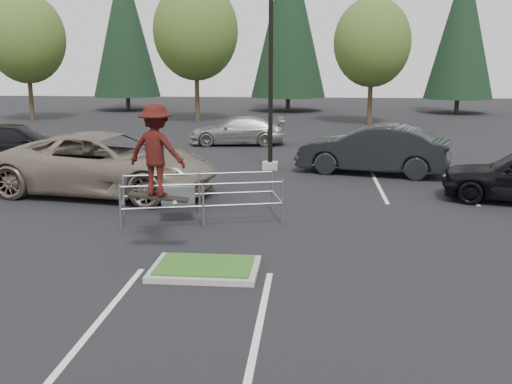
# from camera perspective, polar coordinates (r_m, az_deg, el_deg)

# --- Properties ---
(ground) EXTENTS (120.00, 120.00, 0.00)m
(ground) POSITION_cam_1_polar(r_m,az_deg,el_deg) (12.58, -4.87, -7.55)
(ground) COLOR black
(ground) RESTS_ON ground
(grass_median) EXTENTS (2.20, 1.60, 0.16)m
(grass_median) POSITION_cam_1_polar(r_m,az_deg,el_deg) (12.56, -4.87, -7.22)
(grass_median) COLOR #98978E
(grass_median) RESTS_ON ground
(stall_lines) EXTENTS (22.62, 17.60, 0.01)m
(stall_lines) POSITION_cam_1_polar(r_m,az_deg,el_deg) (18.50, -5.70, -1.02)
(stall_lines) COLOR silver
(stall_lines) RESTS_ON ground
(light_pole) EXTENTS (0.70, 0.60, 10.12)m
(light_pole) POSITION_cam_1_polar(r_m,az_deg,el_deg) (23.69, 1.42, 13.09)
(light_pole) COLOR #98978E
(light_pole) RESTS_ON ground
(decid_a) EXTENTS (5.44, 5.44, 8.91)m
(decid_a) POSITION_cam_1_polar(r_m,az_deg,el_deg) (46.30, -21.01, 13.25)
(decid_a) COLOR #38281C
(decid_a) RESTS_ON ground
(decid_b) EXTENTS (5.89, 5.89, 9.64)m
(decid_b) POSITION_cam_1_polar(r_m,az_deg,el_deg) (42.98, -5.75, 14.72)
(decid_b) COLOR #38281C
(decid_b) RESTS_ON ground
(decid_c) EXTENTS (5.12, 5.12, 8.38)m
(decid_c) POSITION_cam_1_polar(r_m,az_deg,el_deg) (41.65, 10.99, 13.55)
(decid_c) COLOR #38281C
(decid_c) RESTS_ON ground
(conif_a) EXTENTS (5.72, 5.72, 13.00)m
(conif_a) POSITION_cam_1_polar(r_m,az_deg,el_deg) (54.17, -12.40, 15.14)
(conif_a) COLOR #38281C
(conif_a) RESTS_ON ground
(conif_b) EXTENTS (6.38, 6.38, 14.50)m
(conif_b) POSITION_cam_1_polar(r_m,az_deg,el_deg) (52.29, 3.15, 16.33)
(conif_b) COLOR #38281C
(conif_b) RESTS_ON ground
(conif_c) EXTENTS (5.50, 5.50, 12.50)m
(conif_c) POSITION_cam_1_polar(r_m,az_deg,el_deg) (52.54, 19.05, 14.58)
(conif_c) COLOR #38281C
(conif_c) RESTS_ON ground
(cart_corral) EXTENTS (4.51, 2.55, 1.21)m
(cart_corral) POSITION_cam_1_polar(r_m,az_deg,el_deg) (16.27, -6.95, -0.18)
(cart_corral) COLOR #93969B
(cart_corral) RESTS_ON ground
(skateboarder) EXTENTS (1.43, 1.02, 2.17)m
(skateboarder) POSITION_cam_1_polar(r_m,az_deg,el_deg) (13.21, -9.43, 3.91)
(skateboarder) COLOR black
(skateboarder) RESTS_ON ground
(car_l_tan) EXTENTS (7.64, 4.44, 2.00)m
(car_l_tan) POSITION_cam_1_polar(r_m,az_deg,el_deg) (20.06, -14.09, 2.62)
(car_l_tan) COLOR gray
(car_l_tan) RESTS_ON ground
(car_l_black) EXTENTS (6.49, 3.86, 1.76)m
(car_l_black) POSITION_cam_1_polar(r_m,az_deg,el_deg) (26.35, -22.20, 4.09)
(car_l_black) COLOR black
(car_l_black) RESTS_ON ground
(car_r_charc) EXTENTS (6.03, 3.36, 1.88)m
(car_r_charc) POSITION_cam_1_polar(r_m,az_deg,el_deg) (23.49, 11.09, 4.01)
(car_r_charc) COLOR black
(car_r_charc) RESTS_ON ground
(car_far_silver) EXTENTS (5.08, 2.43, 1.43)m
(car_far_silver) POSITION_cam_1_polar(r_m,az_deg,el_deg) (31.12, -1.71, 5.84)
(car_far_silver) COLOR #989793
(car_far_silver) RESTS_ON ground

